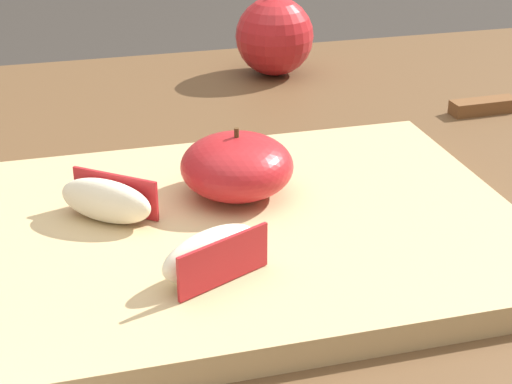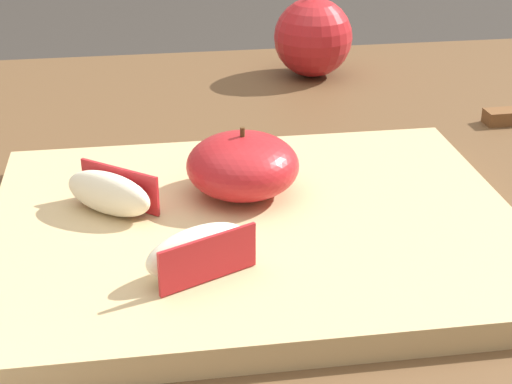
# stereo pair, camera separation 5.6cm
# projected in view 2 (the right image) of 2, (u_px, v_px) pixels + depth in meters

# --- Properties ---
(dining_table) EXTENTS (1.16, 0.86, 0.75)m
(dining_table) POSITION_uv_depth(u_px,v_px,m) (231.00, 321.00, 0.68)
(dining_table) COLOR brown
(dining_table) RESTS_ON ground_plane
(cutting_board) EXTENTS (0.37, 0.30, 0.02)m
(cutting_board) POSITION_uv_depth(u_px,v_px,m) (256.00, 229.00, 0.58)
(cutting_board) COLOR tan
(cutting_board) RESTS_ON dining_table
(apple_half_skin_up) EXTENTS (0.08, 0.08, 0.05)m
(apple_half_skin_up) POSITION_uv_depth(u_px,v_px,m) (243.00, 165.00, 0.60)
(apple_half_skin_up) COLOR #B21E23
(apple_half_skin_up) RESTS_ON cutting_board
(apple_wedge_near_knife) EXTENTS (0.07, 0.05, 0.03)m
(apple_wedge_near_knife) POSITION_uv_depth(u_px,v_px,m) (199.00, 251.00, 0.50)
(apple_wedge_near_knife) COLOR #F4EACC
(apple_wedge_near_knife) RESTS_ON cutting_board
(apple_wedge_left) EXTENTS (0.07, 0.06, 0.03)m
(apple_wedge_left) POSITION_uv_depth(u_px,v_px,m) (110.00, 193.00, 0.57)
(apple_wedge_left) COLOR #F4EACC
(apple_wedge_left) RESTS_ON cutting_board
(whole_apple_crimson) EXTENTS (0.09, 0.09, 0.10)m
(whole_apple_crimson) POSITION_uv_depth(u_px,v_px,m) (313.00, 37.00, 0.91)
(whole_apple_crimson) COLOR #B21E23
(whole_apple_crimson) RESTS_ON dining_table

